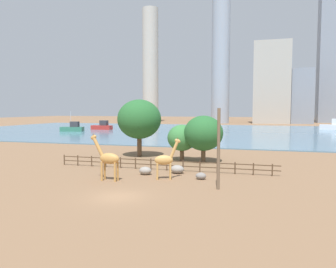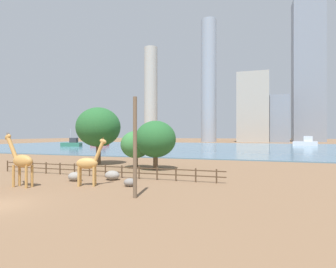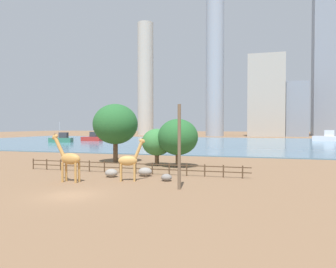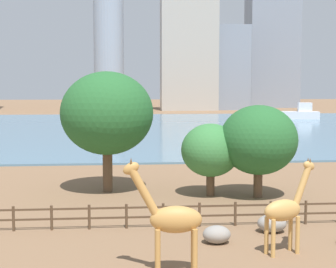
{
  "view_description": "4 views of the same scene",
  "coord_description": "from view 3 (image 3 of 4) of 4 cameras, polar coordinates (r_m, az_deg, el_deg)",
  "views": [
    {
      "loc": [
        11.05,
        -23.81,
        7.05
      ],
      "look_at": [
        0.03,
        14.31,
        4.04
      ],
      "focal_mm": 35.0,
      "sensor_mm": 36.0,
      "label": 1
    },
    {
      "loc": [
        15.34,
        -12.13,
        4.49
      ],
      "look_at": [
        3.51,
        24.21,
        4.54
      ],
      "focal_mm": 28.0,
      "sensor_mm": 36.0,
      "label": 2
    },
    {
      "loc": [
        14.22,
        -21.78,
        5.35
      ],
      "look_at": [
        2.53,
        17.95,
        4.29
      ],
      "focal_mm": 35.0,
      "sensor_mm": 36.0,
      "label": 3
    },
    {
      "loc": [
        -5.37,
        -14.54,
        7.44
      ],
      "look_at": [
        -1.34,
        31.86,
        3.12
      ],
      "focal_mm": 55.0,
      "sensor_mm": 36.0,
      "label": 4
    }
  ],
  "objects": [
    {
      "name": "harbor_water",
      "position": [
        99.94,
        8.19,
        -1.55
      ],
      "size": [
        180.0,
        86.0,
        0.2
      ],
      "primitive_type": "cube",
      "color": "slate",
      "rests_on": "ground"
    },
    {
      "name": "skyline_block_central",
      "position": [
        193.86,
        26.53,
        12.55
      ],
      "size": [
        17.44,
        11.69,
        86.19
      ],
      "primitive_type": "cube",
      "color": "gray",
      "rests_on": "ground"
    },
    {
      "name": "boulder_by_pole",
      "position": [
        31.83,
        -0.27,
        -7.58
      ],
      "size": [
        1.06,
        0.92,
        0.69
      ],
      "primitive_type": "ellipsoid",
      "color": "gray",
      "rests_on": "ground"
    },
    {
      "name": "skyline_block_right",
      "position": [
        182.56,
        -3.94,
        9.48
      ],
      "size": [
        8.68,
        8.68,
        61.59
      ],
      "primitive_type": "cylinder",
      "color": "#B7B2A8",
      "rests_on": "ground"
    },
    {
      "name": "boat_tug",
      "position": [
        120.68,
        25.9,
        -0.53
      ],
      "size": [
        8.68,
        4.51,
        3.64
      ],
      "rotation": [
        0.0,
        0.0,
        2.95
      ],
      "color": "silver",
      "rests_on": "harbor_water"
    },
    {
      "name": "tree_left_large",
      "position": [
        43.67,
        -1.94,
        -1.46
      ],
      "size": [
        4.0,
        4.0,
        4.94
      ],
      "color": "brown",
      "rests_on": "ground"
    },
    {
      "name": "skyline_tower_glass",
      "position": [
        167.91,
        16.72,
        6.43
      ],
      "size": [
        17.5,
        8.32,
        40.07
      ],
      "primitive_type": "cube",
      "color": "#ADA89E",
      "rests_on": "ground"
    },
    {
      "name": "tree_right_tall",
      "position": [
        48.1,
        -9.15,
        1.69
      ],
      "size": [
        6.49,
        6.49,
        8.49
      ],
      "color": "brown",
      "rests_on": "ground"
    },
    {
      "name": "giraffe_tall",
      "position": [
        32.48,
        -16.86,
        -4.13
      ],
      "size": [
        3.22,
        0.92,
        4.67
      ],
      "rotation": [
        0.0,
        0.0,
        3.1
      ],
      "color": "#C18C47",
      "rests_on": "ground"
    },
    {
      "name": "boulder_near_fence",
      "position": [
        34.94,
        -4.01,
        -6.58
      ],
      "size": [
        1.49,
        1.22,
        0.91
      ],
      "primitive_type": "ellipsoid",
      "color": "gray",
      "rests_on": "ground"
    },
    {
      "name": "boulder_small",
      "position": [
        34.73,
        -9.84,
        -6.7
      ],
      "size": [
        1.34,
        1.13,
        0.85
      ],
      "primitive_type": "ellipsoid",
      "color": "gray",
      "rests_on": "ground"
    },
    {
      "name": "tree_center_broad",
      "position": [
        42.03,
        1.74,
        -0.54
      ],
      "size": [
        5.17,
        5.17,
        6.21
      ],
      "color": "brown",
      "rests_on": "ground"
    },
    {
      "name": "boat_ferry",
      "position": [
        112.15,
        -13.04,
        -0.66
      ],
      "size": [
        7.1,
        2.79,
        3.09
      ],
      "rotation": [
        0.0,
        0.0,
        3.1
      ],
      "color": "#B22D28",
      "rests_on": "harbor_water"
    },
    {
      "name": "enclosure_fence",
      "position": [
        37.01,
        -6.69,
        -5.67
      ],
      "size": [
        26.12,
        0.14,
        1.3
      ],
      "color": "#4C3826",
      "rests_on": "ground"
    },
    {
      "name": "giraffe_companion",
      "position": [
        31.84,
        -6.75,
        -4.61
      ],
      "size": [
        2.69,
        1.34,
        4.25
      ],
      "rotation": [
        0.0,
        0.0,
        0.32
      ],
      "color": "tan",
      "rests_on": "ground"
    },
    {
      "name": "ground_plane",
      "position": [
        102.91,
        8.43,
        -1.52
      ],
      "size": [
        400.0,
        400.0,
        0.0
      ],
      "primitive_type": "plane",
      "color": "brown"
    },
    {
      "name": "skyline_block_left",
      "position": [
        168.61,
        8.18,
        11.98
      ],
      "size": [
        8.99,
        8.99,
        72.25
      ],
      "primitive_type": "cylinder",
      "color": "#939EAD",
      "rests_on": "ground"
    },
    {
      "name": "boat_sailboat",
      "position": [
        105.25,
        -18.06,
        -0.83
      ],
      "size": [
        7.31,
        3.81,
        6.26
      ],
      "rotation": [
        0.0,
        0.0,
        3.34
      ],
      "color": "#337259",
      "rests_on": "harbor_water"
    },
    {
      "name": "skyline_tower_needle",
      "position": [
        172.76,
        21.45,
        4.02
      ],
      "size": [
        10.29,
        12.6,
        26.62
      ],
      "primitive_type": "cube",
      "color": "gray",
      "rests_on": "ground"
    },
    {
      "name": "utility_pole",
      "position": [
        27.4,
        1.97,
        -2.25
      ],
      "size": [
        0.28,
        0.28,
        7.15
      ],
      "primitive_type": "cylinder",
      "color": "brown",
      "rests_on": "ground"
    }
  ]
}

